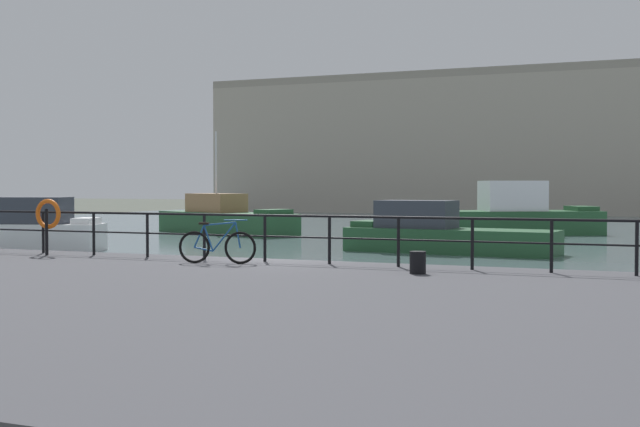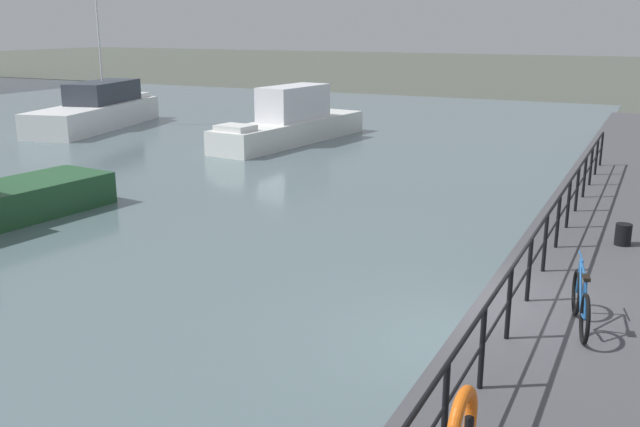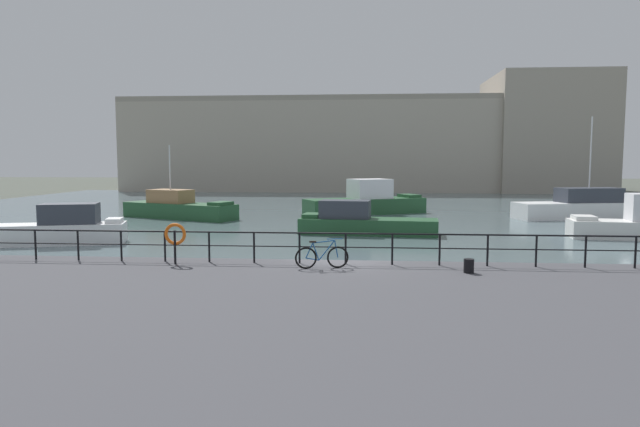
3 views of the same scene
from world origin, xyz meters
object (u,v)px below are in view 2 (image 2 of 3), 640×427
parked_bicycle (581,303)px  moored_red_daysailer (98,110)px  moored_white_yacht (291,122)px  mooring_bollard (623,234)px

parked_bicycle → moored_red_daysailer: bearing=43.1°
moored_red_daysailer → parked_bicycle: size_ratio=5.53×
moored_white_yacht → moored_red_daysailer: size_ratio=1.00×
mooring_bollard → parked_bicycle: bearing=176.1°
mooring_bollard → moored_white_yacht: bearing=48.3°
moored_white_yacht → mooring_bollard: (-13.06, -14.65, 0.17)m
moored_red_daysailer → parked_bicycle: bearing=-137.5°
moored_white_yacht → parked_bicycle: size_ratio=5.54×
parked_bicycle → mooring_bollard: 4.67m
parked_bicycle → moored_white_yacht: bearing=26.4°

